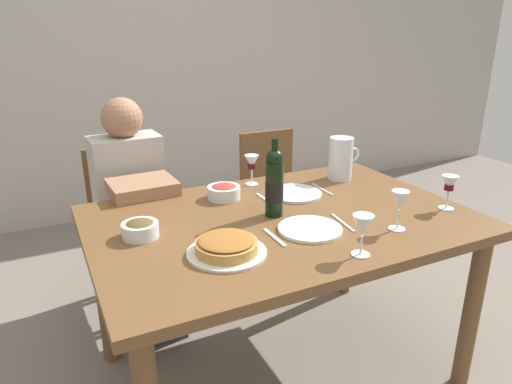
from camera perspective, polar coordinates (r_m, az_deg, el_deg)
ground_plane at (r=2.25m, az=2.87°, el=-21.22°), size 8.00×8.00×0.00m
back_wall at (r=3.82m, az=-14.19°, el=18.12°), size 8.00×0.10×2.80m
dining_table at (r=1.88m, az=3.22°, el=-5.66°), size 1.50×1.00×0.76m
wine_bottle at (r=1.81m, az=2.30°, el=1.13°), size 0.07×0.07×0.32m
water_pitcher at (r=2.31m, az=10.49°, el=3.82°), size 0.17×0.12×0.21m
baked_tart at (r=1.54m, az=-3.68°, el=-6.77°), size 0.27×0.27×0.06m
salad_bowl at (r=2.02m, az=-4.02°, el=0.11°), size 0.15×0.15×0.07m
olive_bowl at (r=1.70m, az=-14.22°, el=-4.43°), size 0.13×0.13×0.07m
wine_glass_left_diner at (r=1.54m, az=13.13°, el=-4.28°), size 0.07×0.07×0.14m
wine_glass_right_diner at (r=2.04m, az=22.91°, el=0.81°), size 0.07×0.07×0.14m
wine_glass_centre at (r=1.77m, az=17.44°, el=-1.19°), size 0.07×0.07×0.15m
wine_glass_spare at (r=2.18m, az=-0.54°, el=3.55°), size 0.07×0.07×0.15m
dinner_plate_left_setting at (r=2.08m, az=4.80°, el=-0.17°), size 0.25×0.25×0.01m
dinner_plate_right_setting at (r=1.73m, az=6.72°, el=-4.58°), size 0.24×0.24×0.01m
fork_left_setting at (r=2.01m, az=1.13°, el=-0.91°), size 0.01×0.16×0.00m
knife_left_setting at (r=2.16m, az=8.22°, el=0.34°), size 0.01×0.18×0.00m
knife_right_setting at (r=1.81m, az=10.73°, el=-3.76°), size 0.03×0.18×0.00m
spoon_right_setting at (r=1.66m, az=2.32°, el=-5.66°), size 0.01×0.16×0.00m
chair_left at (r=2.62m, az=-15.74°, el=-2.95°), size 0.42×0.42×0.87m
diner_left at (r=2.36m, az=-14.67°, el=-2.25°), size 0.35×0.51×1.16m
chair_right at (r=2.87m, az=2.23°, el=-0.12°), size 0.40×0.40×0.87m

